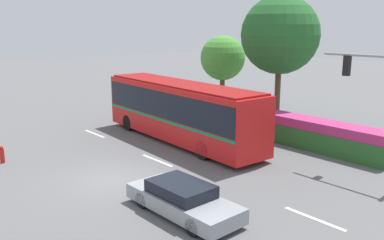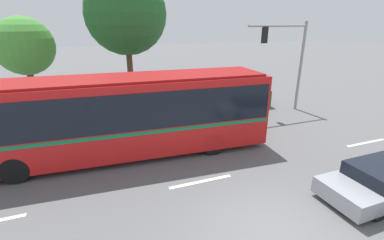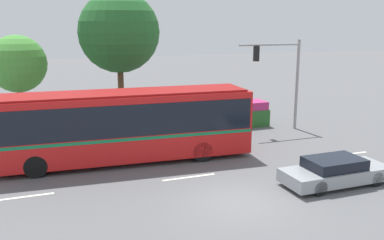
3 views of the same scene
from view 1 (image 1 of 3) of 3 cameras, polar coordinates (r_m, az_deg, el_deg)
name	(u,v)px [view 1 (image 1 of 3)]	position (r m, az deg, el deg)	size (l,w,h in m)	color
ground_plane	(111,180)	(18.49, -11.10, -8.10)	(140.00, 140.00, 0.00)	#5B5B5E
city_bus	(180,108)	(23.68, -1.69, 1.63)	(12.19, 3.22, 3.41)	red
sedan_foreground	(183,199)	(14.87, -1.31, -10.85)	(4.62, 1.81, 1.14)	gray
flowering_hedge	(313,134)	(23.50, 16.29, -1.85)	(8.67, 1.52, 1.59)	#286028
street_tree_left	(223,58)	(32.37, 4.25, 8.49)	(3.45, 3.45, 5.87)	brown
street_tree_centre	(280,35)	(27.66, 12.05, 11.37)	(5.04, 5.04, 8.51)	brown
fire_hydrant	(2,155)	(22.21, -24.72, -4.37)	(0.22, 0.22, 0.86)	red
lane_stripe_near	(157,161)	(20.70, -4.82, -5.59)	(2.40, 0.16, 0.01)	silver
lane_stripe_mid	(314,219)	(15.32, 16.50, -12.91)	(2.40, 0.16, 0.01)	silver
lane_stripe_far	(95,134)	(26.36, -13.27, -1.86)	(2.40, 0.16, 0.01)	silver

